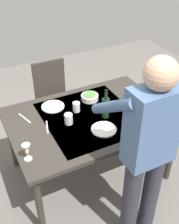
# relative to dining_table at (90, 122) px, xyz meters

# --- Properties ---
(ground_plane) EXTENTS (6.00, 6.00, 0.00)m
(ground_plane) POSITION_rel_dining_table_xyz_m (0.00, 0.00, -0.69)
(ground_plane) COLOR #66605B
(dining_table) EXTENTS (1.54, 1.07, 0.76)m
(dining_table) POSITION_rel_dining_table_xyz_m (0.00, 0.00, 0.00)
(dining_table) COLOR #332D28
(dining_table) RESTS_ON ground_plane
(chair_near) EXTENTS (0.40, 0.40, 0.91)m
(chair_near) POSITION_rel_dining_table_xyz_m (0.05, -0.91, -0.16)
(chair_near) COLOR black
(chair_near) RESTS_ON ground_plane
(person_server) EXTENTS (0.42, 0.61, 1.69)m
(person_server) POSITION_rel_dining_table_xyz_m (-0.06, 0.79, 0.28)
(person_server) COLOR #2D2D38
(person_server) RESTS_ON ground_plane
(wine_bottle) EXTENTS (0.07, 0.07, 0.30)m
(wine_bottle) POSITION_rel_dining_table_xyz_m (-0.13, 0.07, 0.18)
(wine_bottle) COLOR black
(wine_bottle) RESTS_ON dining_table
(wine_glass_left) EXTENTS (0.07, 0.07, 0.15)m
(wine_glass_left) POSITION_rel_dining_table_xyz_m (0.69, 0.29, 0.17)
(wine_glass_left) COLOR white
(wine_glass_left) RESTS_ON dining_table
(water_cup_near_left) EXTENTS (0.08, 0.08, 0.10)m
(water_cup_near_left) POSITION_rel_dining_table_xyz_m (0.22, 0.01, 0.12)
(water_cup_near_left) COLOR silver
(water_cup_near_left) RESTS_ON dining_table
(water_cup_near_right) EXTENTS (0.08, 0.08, 0.10)m
(water_cup_near_right) POSITION_rel_dining_table_xyz_m (-0.49, -0.03, 0.12)
(water_cup_near_right) COLOR silver
(water_cup_near_right) RESTS_ON dining_table
(water_cup_far_left) EXTENTS (0.07, 0.07, 0.10)m
(water_cup_far_left) POSITION_rel_dining_table_xyz_m (0.07, -0.14, 0.12)
(water_cup_far_left) COLOR silver
(water_cup_far_left) RESTS_ON dining_table
(serving_bowl_pasta) EXTENTS (0.30, 0.30, 0.07)m
(serving_bowl_pasta) POSITION_rel_dining_table_xyz_m (-0.50, 0.29, 0.10)
(serving_bowl_pasta) COLOR silver
(serving_bowl_pasta) RESTS_ON dining_table
(side_bowl_salad) EXTENTS (0.18, 0.18, 0.07)m
(side_bowl_salad) POSITION_rel_dining_table_xyz_m (-0.14, -0.26, 0.10)
(side_bowl_salad) COLOR silver
(side_bowl_salad) RESTS_ON dining_table
(dinner_plate_near) EXTENTS (0.23, 0.23, 0.01)m
(dinner_plate_near) POSITION_rel_dining_table_xyz_m (-0.02, 0.24, 0.07)
(dinner_plate_near) COLOR silver
(dinner_plate_near) RESTS_ON dining_table
(dinner_plate_far) EXTENTS (0.23, 0.23, 0.01)m
(dinner_plate_far) POSITION_rel_dining_table_xyz_m (0.26, -0.31, 0.07)
(dinner_plate_far) COLOR silver
(dinner_plate_far) RESTS_ON dining_table
(table_knife) EXTENTS (0.07, 0.20, 0.00)m
(table_knife) POSITION_rel_dining_table_xyz_m (0.57, -0.25, 0.07)
(table_knife) COLOR silver
(table_knife) RESTS_ON dining_table
(table_fork) EXTENTS (0.06, 0.18, 0.00)m
(table_fork) POSITION_rel_dining_table_xyz_m (0.42, -0.02, 0.07)
(table_fork) COLOR silver
(table_fork) RESTS_ON dining_table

